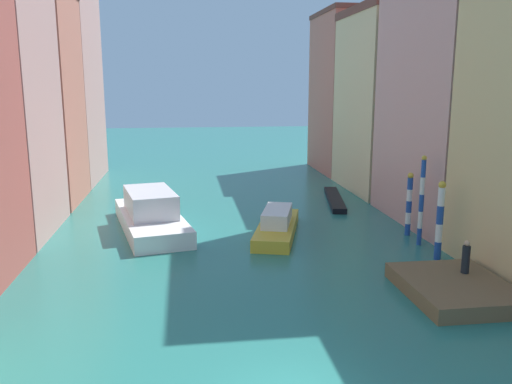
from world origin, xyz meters
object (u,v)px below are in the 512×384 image
(mooring_pole_1, at_px, (422,200))
(vaporetto_white, at_px, (151,214))
(gondola_black, at_px, (335,199))
(motorboat_0, at_px, (277,225))
(mooring_pole_2, at_px, (409,203))
(person_on_dock, at_px, (466,258))
(mooring_pole_0, at_px, (440,220))
(waterfront_dock, at_px, (456,288))

(mooring_pole_1, bearing_deg, vaporetto_white, 160.71)
(gondola_black, bearing_deg, motorboat_0, -125.70)
(vaporetto_white, bearing_deg, motorboat_0, -16.24)
(mooring_pole_1, bearing_deg, gondola_black, 98.06)
(vaporetto_white, height_order, motorboat_0, vaporetto_white)
(mooring_pole_1, xyz_separation_m, mooring_pole_2, (0.17, 2.02, -0.65))
(person_on_dock, distance_m, motorboat_0, 11.96)
(mooring_pole_0, bearing_deg, vaporetto_white, 152.37)
(mooring_pole_0, xyz_separation_m, mooring_pole_1, (0.17, 2.62, 0.48))
(mooring_pole_0, bearing_deg, gondola_black, 95.92)
(person_on_dock, relative_size, gondola_black, 0.18)
(person_on_dock, xyz_separation_m, mooring_pole_2, (0.96, 8.48, 0.61))
(mooring_pole_2, distance_m, motorboat_0, 8.18)
(mooring_pole_0, height_order, vaporetto_white, mooring_pole_0)
(mooring_pole_0, height_order, motorboat_0, mooring_pole_0)
(mooring_pole_0, bearing_deg, waterfront_dock, -107.54)
(mooring_pole_1, height_order, mooring_pole_2, mooring_pole_1)
(vaporetto_white, bearing_deg, gondola_black, 24.24)
(person_on_dock, xyz_separation_m, mooring_pole_0, (0.61, 3.85, 0.78))
(mooring_pole_0, bearing_deg, person_on_dock, -99.08)
(vaporetto_white, bearing_deg, mooring_pole_1, -19.29)
(waterfront_dock, relative_size, vaporetto_white, 0.50)
(person_on_dock, relative_size, mooring_pole_1, 0.29)
(person_on_dock, relative_size, mooring_pole_0, 0.36)
(waterfront_dock, bearing_deg, gondola_black, 89.96)
(mooring_pole_2, height_order, motorboat_0, mooring_pole_2)
(person_on_dock, xyz_separation_m, mooring_pole_1, (0.79, 6.46, 1.27))
(mooring_pole_0, height_order, gondola_black, mooring_pole_0)
(vaporetto_white, xyz_separation_m, motorboat_0, (7.80, -2.27, -0.37))
(motorboat_0, bearing_deg, mooring_pole_0, -37.27)
(waterfront_dock, bearing_deg, mooring_pole_2, 78.86)
(mooring_pole_0, xyz_separation_m, motorboat_0, (-7.63, 5.81, -1.56))
(waterfront_dock, height_order, mooring_pole_2, mooring_pole_2)
(mooring_pole_0, distance_m, motorboat_0, 9.71)
(mooring_pole_2, bearing_deg, motorboat_0, 171.64)
(vaporetto_white, distance_m, gondola_black, 15.31)
(waterfront_dock, bearing_deg, person_on_dock, 45.60)
(vaporetto_white, bearing_deg, mooring_pole_2, -12.32)
(person_on_dock, xyz_separation_m, motorboat_0, (-7.02, 9.65, -0.78))
(gondola_black, height_order, motorboat_0, motorboat_0)
(mooring_pole_2, xyz_separation_m, gondola_black, (-1.84, 9.72, -1.81))
(waterfront_dock, xyz_separation_m, motorboat_0, (-6.13, 10.56, 0.27))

